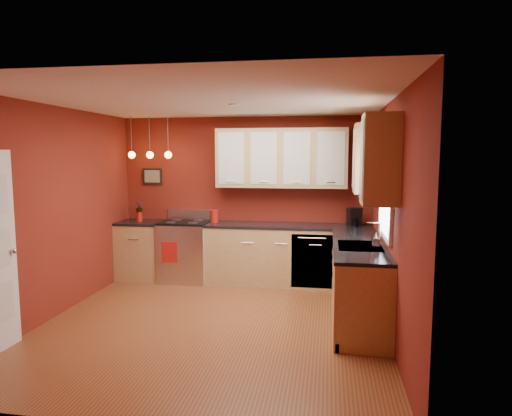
% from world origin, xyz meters
% --- Properties ---
extents(floor, '(4.20, 4.20, 0.00)m').
position_xyz_m(floor, '(0.00, 0.00, 0.00)').
color(floor, brown).
rests_on(floor, ground).
extents(ceiling, '(4.00, 4.20, 0.02)m').
position_xyz_m(ceiling, '(0.00, 0.00, 2.60)').
color(ceiling, silver).
rests_on(ceiling, wall_back).
extents(wall_back, '(4.00, 0.02, 2.60)m').
position_xyz_m(wall_back, '(0.00, 2.10, 1.30)').
color(wall_back, maroon).
rests_on(wall_back, floor).
extents(wall_front, '(4.00, 0.02, 2.60)m').
position_xyz_m(wall_front, '(0.00, -2.10, 1.30)').
color(wall_front, maroon).
rests_on(wall_front, floor).
extents(wall_left, '(0.02, 4.20, 2.60)m').
position_xyz_m(wall_left, '(-2.00, 0.00, 1.30)').
color(wall_left, maroon).
rests_on(wall_left, floor).
extents(wall_right, '(0.02, 4.20, 2.60)m').
position_xyz_m(wall_right, '(2.00, 0.00, 1.30)').
color(wall_right, maroon).
rests_on(wall_right, floor).
extents(base_cabinets_back_left, '(0.70, 0.60, 0.90)m').
position_xyz_m(base_cabinets_back_left, '(-1.65, 1.80, 0.45)').
color(base_cabinets_back_left, tan).
rests_on(base_cabinets_back_left, floor).
extents(base_cabinets_back_right, '(2.54, 0.60, 0.90)m').
position_xyz_m(base_cabinets_back_right, '(0.73, 1.80, 0.45)').
color(base_cabinets_back_right, tan).
rests_on(base_cabinets_back_right, floor).
extents(base_cabinets_right, '(0.60, 2.10, 0.90)m').
position_xyz_m(base_cabinets_right, '(1.70, 0.45, 0.45)').
color(base_cabinets_right, tan).
rests_on(base_cabinets_right, floor).
extents(counter_back_left, '(0.70, 0.62, 0.04)m').
position_xyz_m(counter_back_left, '(-1.65, 1.80, 0.92)').
color(counter_back_left, black).
rests_on(counter_back_left, base_cabinets_back_left).
extents(counter_back_right, '(2.54, 0.62, 0.04)m').
position_xyz_m(counter_back_right, '(0.73, 1.80, 0.92)').
color(counter_back_right, black).
rests_on(counter_back_right, base_cabinets_back_right).
extents(counter_right, '(0.62, 2.10, 0.04)m').
position_xyz_m(counter_right, '(1.70, 0.45, 0.92)').
color(counter_right, black).
rests_on(counter_right, base_cabinets_right).
extents(gas_range, '(0.76, 0.64, 1.11)m').
position_xyz_m(gas_range, '(-0.92, 1.80, 0.48)').
color(gas_range, silver).
rests_on(gas_range, floor).
extents(dishwasher_front, '(0.60, 0.02, 0.80)m').
position_xyz_m(dishwasher_front, '(1.10, 1.51, 0.45)').
color(dishwasher_front, silver).
rests_on(dishwasher_front, base_cabinets_back_right).
extents(sink, '(0.50, 0.70, 0.33)m').
position_xyz_m(sink, '(1.70, 0.30, 0.92)').
color(sink, gray).
rests_on(sink, counter_right).
extents(window, '(0.06, 1.02, 1.22)m').
position_xyz_m(window, '(1.97, 0.30, 1.69)').
color(window, white).
rests_on(window, wall_right).
extents(upper_cabinets_back, '(2.00, 0.35, 0.90)m').
position_xyz_m(upper_cabinets_back, '(0.60, 1.93, 1.95)').
color(upper_cabinets_back, tan).
rests_on(upper_cabinets_back, wall_back).
extents(upper_cabinets_right, '(0.35, 1.95, 0.90)m').
position_xyz_m(upper_cabinets_right, '(1.82, 0.32, 1.95)').
color(upper_cabinets_right, tan).
rests_on(upper_cabinets_right, wall_right).
extents(wall_picture, '(0.32, 0.03, 0.26)m').
position_xyz_m(wall_picture, '(-1.55, 2.08, 1.65)').
color(wall_picture, black).
rests_on(wall_picture, wall_back).
extents(pendant_lights, '(0.71, 0.11, 0.66)m').
position_xyz_m(pendant_lights, '(-1.45, 1.75, 2.01)').
color(pendant_lights, gray).
rests_on(pendant_lights, ceiling).
extents(red_canister, '(0.13, 0.13, 0.20)m').
position_xyz_m(red_canister, '(-0.45, 1.85, 1.04)').
color(red_canister, '#AA1812').
rests_on(red_canister, counter_back_right).
extents(red_vase, '(0.09, 0.09, 0.15)m').
position_xyz_m(red_vase, '(-1.67, 1.79, 1.02)').
color(red_vase, '#AA1812').
rests_on(red_vase, counter_back_left).
extents(flowers, '(0.11, 0.11, 0.19)m').
position_xyz_m(flowers, '(-1.67, 1.79, 1.17)').
color(flowers, '#AA1812').
rests_on(flowers, red_vase).
extents(coffee_maker, '(0.23, 0.23, 0.27)m').
position_xyz_m(coffee_maker, '(1.71, 1.82, 1.07)').
color(coffee_maker, black).
rests_on(coffee_maker, counter_back_right).
extents(soap_pump, '(0.09, 0.09, 0.18)m').
position_xyz_m(soap_pump, '(1.87, 0.17, 1.03)').
color(soap_pump, silver).
rests_on(soap_pump, counter_right).
extents(dish_towel, '(0.24, 0.02, 0.33)m').
position_xyz_m(dish_towel, '(-1.07, 1.47, 0.52)').
color(dish_towel, '#AA1812').
rests_on(dish_towel, gas_range).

